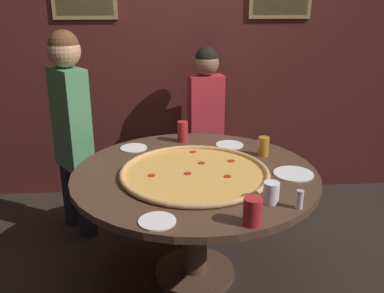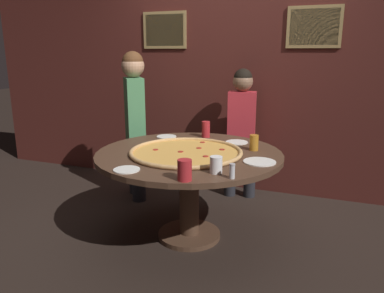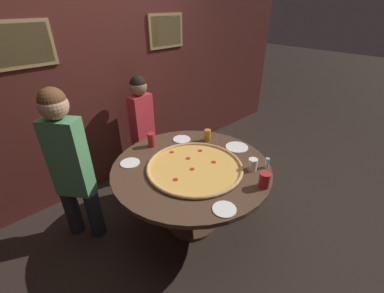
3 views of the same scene
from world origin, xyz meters
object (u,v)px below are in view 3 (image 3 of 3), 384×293
(giant_pizza, at_px, (195,167))
(drink_cup_near_right, at_px, (264,180))
(white_plate_right_side, at_px, (237,147))
(white_plate_near_front, at_px, (224,209))
(white_plate_beside_cup, at_px, (182,139))
(drink_cup_beside_pizza, at_px, (151,140))
(dining_table, at_px, (191,178))
(white_plate_far_back, at_px, (130,163))
(condiment_shaker, at_px, (267,163))
(diner_far_right, at_px, (69,161))
(drink_cup_far_right, at_px, (208,135))
(diner_side_left, at_px, (142,123))
(drink_cup_far_left, at_px, (253,164))

(giant_pizza, xyz_separation_m, drink_cup_near_right, (0.23, -0.59, 0.05))
(white_plate_right_side, xyz_separation_m, white_plate_near_front, (-0.80, -0.51, 0.00))
(white_plate_beside_cup, bearing_deg, white_plate_near_front, -115.66)
(white_plate_right_side, bearing_deg, drink_cup_beside_pizza, 134.49)
(drink_cup_near_right, bearing_deg, dining_table, 108.99)
(giant_pizza, bearing_deg, white_plate_right_side, -3.15)
(white_plate_far_back, bearing_deg, white_plate_near_front, -80.35)
(giant_pizza, bearing_deg, drink_cup_beside_pizza, 94.05)
(condiment_shaker, bearing_deg, giant_pizza, 137.62)
(diner_far_right, bearing_deg, dining_table, -164.88)
(drink_cup_far_right, distance_m, diner_side_left, 0.88)
(white_plate_far_back, bearing_deg, giant_pizza, -51.05)
(white_plate_far_back, xyz_separation_m, diner_side_left, (0.56, 0.63, 0.02))
(white_plate_far_back, height_order, white_plate_near_front, same)
(drink_cup_far_right, relative_size, white_plate_beside_cup, 0.66)
(white_plate_far_back, distance_m, condiment_shaker, 1.28)
(white_plate_near_front, distance_m, diner_side_left, 1.70)
(drink_cup_far_right, distance_m, drink_cup_far_left, 0.68)
(white_plate_beside_cup, bearing_deg, drink_cup_far_left, -84.67)
(drink_cup_far_right, height_order, diner_side_left, diner_side_left)
(drink_cup_beside_pizza, relative_size, white_plate_far_back, 0.81)
(drink_cup_far_right, xyz_separation_m, diner_side_left, (-0.30, 0.82, -0.04))
(drink_cup_beside_pizza, xyz_separation_m, condiment_shaker, (0.53, -1.06, -0.03))
(drink_cup_beside_pizza, bearing_deg, white_plate_far_back, -159.83)
(giant_pizza, relative_size, condiment_shaker, 9.17)
(drink_cup_far_right, height_order, white_plate_right_side, drink_cup_far_right)
(giant_pizza, distance_m, diner_far_right, 1.11)
(drink_cup_near_right, distance_m, white_plate_right_side, 0.66)
(condiment_shaker, height_order, diner_far_right, diner_far_right)
(white_plate_right_side, bearing_deg, diner_side_left, 109.75)
(white_plate_near_front, bearing_deg, drink_cup_far_left, 15.40)
(white_plate_beside_cup, xyz_separation_m, condiment_shaker, (0.21, -0.95, 0.05))
(drink_cup_near_right, bearing_deg, white_plate_right_side, 57.06)
(white_plate_right_side, height_order, white_plate_far_back, same)
(white_plate_right_side, bearing_deg, drink_cup_far_right, 108.92)
(drink_cup_beside_pizza, relative_size, white_plate_right_side, 0.63)
(drink_cup_far_right, bearing_deg, giant_pizza, -148.64)
(diner_far_right, bearing_deg, white_plate_near_front, 169.49)
(drink_cup_far_right, bearing_deg, white_plate_beside_cup, 132.74)
(drink_cup_near_right, xyz_separation_m, drink_cup_far_left, (0.14, 0.21, -0.01))
(drink_cup_beside_pizza, bearing_deg, giant_pizza, -85.95)
(giant_pizza, distance_m, white_plate_right_side, 0.59)
(white_plate_right_side, relative_size, condiment_shaker, 2.44)
(drink_cup_far_left, relative_size, white_plate_near_front, 0.62)
(drink_cup_near_right, relative_size, diner_far_right, 0.09)
(white_plate_far_back, bearing_deg, drink_cup_far_right, -12.48)
(white_plate_right_side, bearing_deg, drink_cup_near_right, -122.94)
(drink_cup_far_right, xyz_separation_m, condiment_shaker, (0.02, -0.74, -0.01))
(white_plate_near_front, relative_size, diner_far_right, 0.12)
(drink_cup_beside_pizza, xyz_separation_m, diner_side_left, (0.22, 0.51, -0.05))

